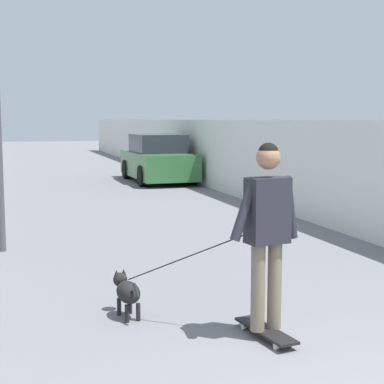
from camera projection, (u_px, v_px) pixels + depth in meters
The scene contains 6 objects.
ground_plane at pixel (104, 191), 16.56m from camera, with size 80.00×80.00×0.00m, color slate.
fence_right at pixel (237, 158), 15.49m from camera, with size 48.00×0.30×2.00m, color silver.
skateboard at pixel (266, 331), 5.42m from camera, with size 0.82×0.31×0.08m.
person_skateboarder at pixel (267, 222), 5.29m from camera, with size 0.27×0.72×1.72m.
dog at pixel (128, 291), 5.97m from camera, with size 1.25×1.25×1.06m.
car_near at pixel (158, 160), 19.04m from camera, with size 4.05×1.80×1.54m.
Camera 1 is at (-2.43, 2.52, 2.01)m, focal length 54.83 mm.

